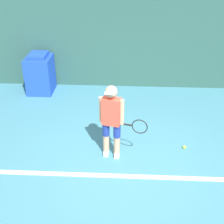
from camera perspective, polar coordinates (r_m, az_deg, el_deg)
The scene contains 6 objects.
ground_plane at distance 6.00m, azimuth 2.15°, elevation -10.18°, with size 24.00×24.00×0.00m, color teal.
back_wall at distance 8.70m, azimuth 2.80°, elevation 13.14°, with size 24.00×0.10×2.75m.
court_baseline at distance 5.81m, azimuth 2.10°, elevation -11.64°, with size 21.60×0.10×0.01m.
tennis_player at distance 5.85m, azimuth 0.01°, elevation -1.29°, with size 0.92×0.32×1.51m.
tennis_ball at distance 6.63m, azimuth 13.11°, elevation -6.29°, with size 0.07×0.07×0.07m.
covered_chair at distance 8.85m, azimuth -12.99°, elevation 6.86°, with size 0.67×0.78×1.10m.
Camera 1 is at (0.02, -4.61, 3.83)m, focal length 50.00 mm.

